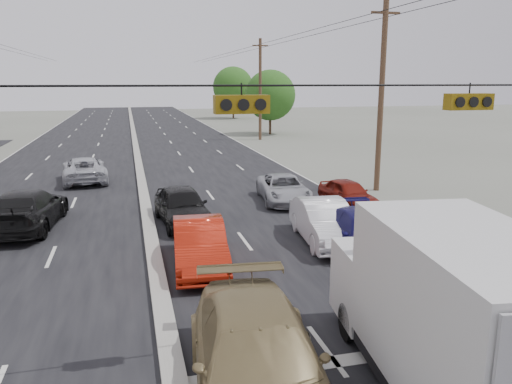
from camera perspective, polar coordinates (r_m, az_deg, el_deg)
The scene contains 18 objects.
ground at distance 11.09m, azimuth -9.52°, elevation -19.65°, with size 200.00×200.00×0.00m, color #606356.
road_surface at distance 39.82m, azimuth -13.38°, elevation 3.73°, with size 20.00×160.00×0.02m, color black.
center_median at distance 39.81m, azimuth -13.39°, elevation 3.87°, with size 0.50×160.00×0.20m, color gray.
utility_pole_right_b at distance 27.70m, azimuth 14.12°, elevation 10.59°, with size 1.60×0.30×10.00m.
utility_pole_right_c at distance 51.10m, azimuth 0.48°, elevation 11.70°, with size 1.60×0.30×10.00m.
traffic_signals at distance 9.61m, azimuth -2.26°, elevation 10.23°, with size 25.00×0.30×0.54m.
tree_right_mid at distance 56.61m, azimuth 1.65°, elevation 11.00°, with size 5.60×5.60×7.14m.
tree_right_far at distance 81.11m, azimuth -2.64°, elevation 11.90°, with size 6.40×6.40×8.16m.
box_truck at distance 9.94m, azimuth 20.96°, elevation -12.75°, with size 3.23×7.05×3.46m.
tan_sedan at distance 9.67m, azimuth 0.17°, elevation -18.77°, with size 2.40×5.90×1.71m, color olive.
red_sedan at distance 16.15m, azimuth -6.49°, elevation -6.03°, with size 1.60×4.59×1.51m, color #A61B0A.
queue_car_a at distance 21.02m, azimuth -8.45°, elevation -1.59°, with size 1.87×4.64×1.58m, color black.
queue_car_b at distance 18.65m, azimuth 7.82°, elevation -3.44°, with size 1.65×4.73×1.56m, color silver.
queue_car_c at distance 24.73m, azimuth 3.16°, elevation 0.35°, with size 2.18×4.74×1.32m, color #9EA0A5.
queue_car_d at distance 17.22m, azimuth 12.66°, elevation -5.00°, with size 2.17×5.34×1.55m, color #130F4D.
queue_car_e at distance 24.03m, azimuth 10.46°, elevation -0.21°, with size 1.55×3.85×1.31m, color maroon.
oncoming_near at distance 22.14m, azimuth -24.70°, elevation -1.84°, with size 2.28×5.60×1.63m, color black.
oncoming_far at distance 31.37m, azimuth -19.04°, elevation 2.43°, with size 2.44×5.29×1.47m, color #AEB0B6.
Camera 1 is at (-0.63, -9.38, 5.88)m, focal length 35.00 mm.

